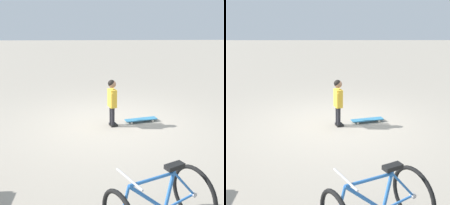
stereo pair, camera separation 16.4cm
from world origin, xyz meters
The scene contains 3 objects.
ground_plane centered at (0.00, 0.00, 0.00)m, with size 50.00×50.00×0.00m, color #9E9384.
child_person centered at (0.12, 0.00, 0.66)m, with size 0.41×0.23×1.06m.
skateboard centered at (-0.11, 0.68, 0.06)m, with size 0.38×0.78×0.07m.
Camera 1 is at (6.28, -0.21, 2.37)m, focal length 46.72 mm.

